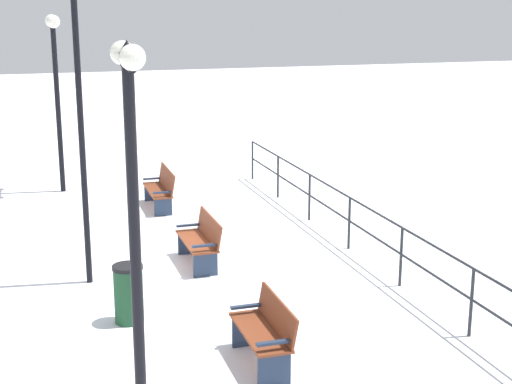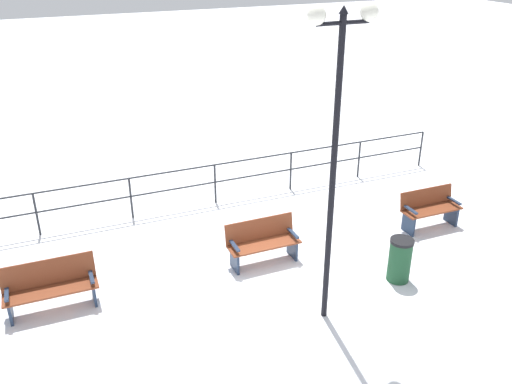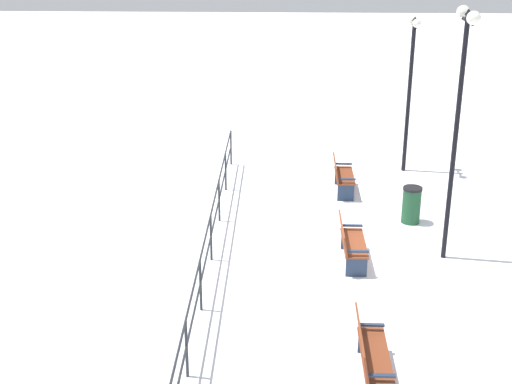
% 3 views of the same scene
% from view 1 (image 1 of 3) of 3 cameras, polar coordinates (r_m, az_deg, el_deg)
% --- Properties ---
extents(ground_plane, '(80.00, 80.00, 0.00)m').
position_cam_1_polar(ground_plane, '(13.97, -4.69, -5.49)').
color(ground_plane, white).
rests_on(ground_plane, ground).
extents(bench_nearest, '(0.53, 1.62, 0.92)m').
position_cam_1_polar(bench_nearest, '(17.72, -7.17, 0.31)').
color(bench_nearest, brown).
rests_on(bench_nearest, ground).
extents(bench_second, '(0.54, 1.49, 0.90)m').
position_cam_1_polar(bench_second, '(13.85, -4.18, -3.61)').
color(bench_second, brown).
rests_on(bench_second, ground).
extents(bench_third, '(0.54, 1.41, 0.89)m').
position_cam_1_polar(bench_third, '(10.12, 0.68, -10.46)').
color(bench_third, brown).
rests_on(bench_third, ground).
extents(lamppost_near, '(0.31, 1.19, 4.38)m').
position_cam_1_polar(lamppost_near, '(19.35, -14.89, 9.22)').
color(lamppost_near, black).
rests_on(lamppost_near, ground).
extents(lamppost_middle, '(0.27, 1.11, 5.28)m').
position_cam_1_polar(lamppost_middle, '(12.61, -13.31, 9.40)').
color(lamppost_middle, black).
rests_on(lamppost_middle, ground).
extents(lamppost_far, '(0.23, 0.86, 4.36)m').
position_cam_1_polar(lamppost_far, '(7.21, -9.24, -0.49)').
color(lamppost_far, black).
rests_on(lamppost_far, ground).
extents(waterfront_railing, '(0.05, 12.58, 1.05)m').
position_cam_1_polar(waterfront_railing, '(14.71, 7.06, -1.63)').
color(waterfront_railing, '#26282D').
rests_on(waterfront_railing, ground).
extents(trash_bin, '(0.46, 0.46, 0.90)m').
position_cam_1_polar(trash_bin, '(11.55, -9.58, -7.55)').
color(trash_bin, '#1E4C2D').
rests_on(trash_bin, ground).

